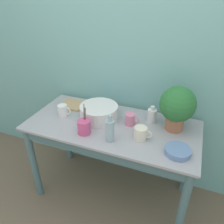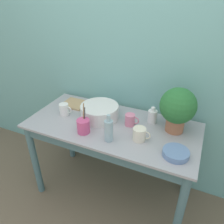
# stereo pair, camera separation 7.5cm
# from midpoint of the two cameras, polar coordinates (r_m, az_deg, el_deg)

# --- Properties ---
(ground_plane) EXTENTS (12.00, 12.00, 0.00)m
(ground_plane) POSITION_cam_midpoint_polar(r_m,az_deg,el_deg) (2.17, -2.95, -26.05)
(ground_plane) COLOR brown
(wall_back) EXTENTS (6.00, 0.05, 2.40)m
(wall_back) POSITION_cam_midpoint_polar(r_m,az_deg,el_deg) (1.97, 5.91, 12.23)
(wall_back) COLOR #70ADA8
(wall_back) RESTS_ON ground_plane
(counter_table) EXTENTS (1.41, 0.67, 0.80)m
(counter_table) POSITION_cam_midpoint_polar(r_m,az_deg,el_deg) (1.88, 0.81, -7.58)
(counter_table) COLOR slate
(counter_table) RESTS_ON ground_plane
(potted_plant) EXTENTS (0.27, 0.27, 0.36)m
(potted_plant) POSITION_cam_midpoint_polar(r_m,az_deg,el_deg) (1.71, 18.00, 1.10)
(potted_plant) COLOR #A36647
(potted_plant) RESTS_ON counter_table
(bowl_wash_large) EXTENTS (0.33, 0.33, 0.12)m
(bowl_wash_large) POSITION_cam_midpoint_polar(r_m,az_deg,el_deg) (1.87, -2.11, 0.06)
(bowl_wash_large) COLOR silver
(bowl_wash_large) RESTS_ON counter_table
(bottle_tall) EXTENTS (0.06, 0.06, 0.22)m
(bottle_tall) POSITION_cam_midpoint_polar(r_m,az_deg,el_deg) (1.58, 0.46, -4.79)
(bottle_tall) COLOR #93B2BC
(bottle_tall) RESTS_ON counter_table
(bottle_short) EXTENTS (0.08, 0.08, 0.14)m
(bottle_short) POSITION_cam_midpoint_polar(r_m,az_deg,el_deg) (1.84, 11.66, -1.07)
(bottle_short) COLOR white
(bottle_short) RESTS_ON counter_table
(mug_cream) EXTENTS (0.13, 0.10, 0.10)m
(mug_cream) POSITION_cam_midpoint_polar(r_m,az_deg,el_deg) (1.63, 8.53, -5.76)
(mug_cream) COLOR beige
(mug_cream) RESTS_ON counter_table
(mug_white) EXTENTS (0.12, 0.08, 0.10)m
(mug_white) POSITION_cam_midpoint_polar(r_m,az_deg,el_deg) (1.96, -11.28, 0.67)
(mug_white) COLOR white
(mug_white) RESTS_ON counter_table
(mug_pink) EXTENTS (0.12, 0.08, 0.10)m
(mug_pink) POSITION_cam_midpoint_polar(r_m,az_deg,el_deg) (1.79, 5.98, -2.06)
(mug_pink) COLOR pink
(mug_pink) RESTS_ON counter_table
(bowl_small_blue) EXTENTS (0.18, 0.18, 0.04)m
(bowl_small_blue) POSITION_cam_midpoint_polar(r_m,az_deg,el_deg) (1.56, 17.66, -10.23)
(bowl_small_blue) COLOR #6684B2
(bowl_small_blue) RESTS_ON counter_table
(utensil_cup) EXTENTS (0.10, 0.10, 0.24)m
(utensil_cup) POSITION_cam_midpoint_polar(r_m,az_deg,el_deg) (1.70, -6.23, -3.67)
(utensil_cup) COLOR #CC4C7F
(utensil_cup) RESTS_ON counter_table
(tray_board) EXTENTS (0.22, 0.19, 0.02)m
(tray_board) POSITION_cam_midpoint_polar(r_m,az_deg,el_deg) (2.13, -8.73, 2.14)
(tray_board) COLOR tan
(tray_board) RESTS_ON counter_table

